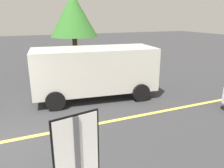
% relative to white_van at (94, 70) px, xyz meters
% --- Properties ---
extents(lane_marking_centre, '(28.00, 0.16, 0.01)m').
position_rel_white_van_xyz_m(lane_marking_centre, '(-0.90, -2.51, -1.26)').
color(lane_marking_centre, '#E0D14C').
extents(white_van, '(5.40, 2.76, 2.20)m').
position_rel_white_van_xyz_m(white_van, '(0.00, 0.00, 0.00)').
color(white_van, silver).
rests_on(white_van, ground_plane).
extents(tree_left_verge, '(2.98, 2.98, 4.90)m').
position_rel_white_van_xyz_m(tree_left_verge, '(0.48, 5.29, 2.28)').
color(tree_left_verge, '#513823').
rests_on(tree_left_verge, ground_plane).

